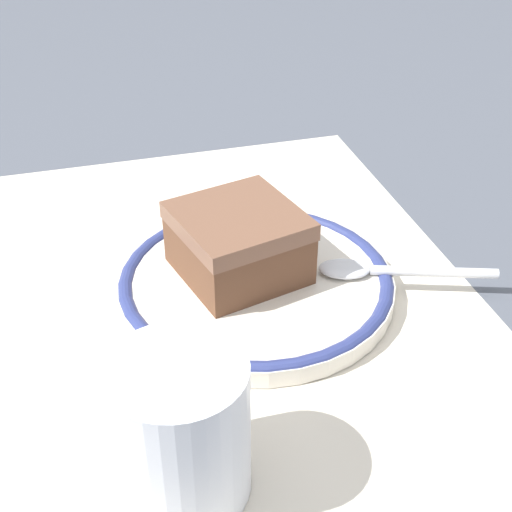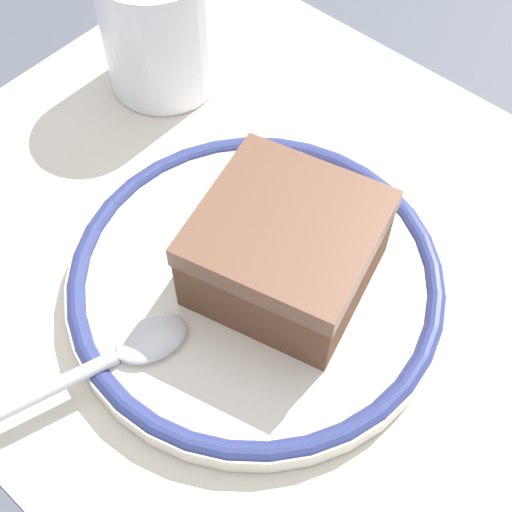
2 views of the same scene
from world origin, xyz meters
The scene contains 6 objects.
ground_plane centered at (0.00, 0.00, 0.00)m, with size 2.40×2.40×0.00m, color #4C515B.
placemat centered at (0.00, 0.00, 0.00)m, with size 0.50×0.39×0.00m, color beige.
plate centered at (-0.01, -0.03, 0.01)m, with size 0.21×0.21×0.02m.
cake_slice centered at (0.01, -0.02, 0.04)m, with size 0.11×0.11×0.05m.
spoon centered at (-0.03, -0.12, 0.02)m, with size 0.06×0.14×0.01m.
cup centered at (-0.17, 0.06, 0.04)m, with size 0.08×0.08×0.09m.
Camera 2 is at (0.14, -0.19, 0.35)m, focal length 50.20 mm.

